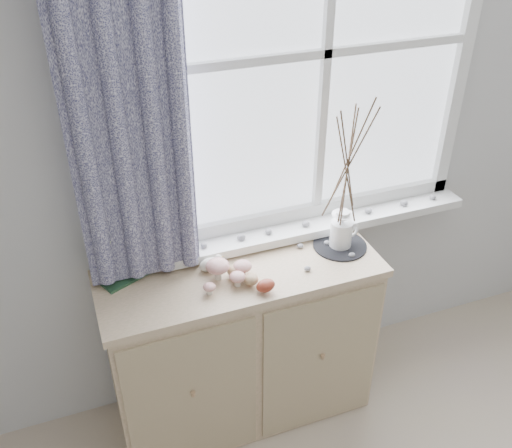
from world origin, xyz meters
The scene contains 8 objects.
sideboard centered at (-0.15, 1.75, 0.43)m, with size 1.20×0.45×0.85m.
botanical_book centered at (-0.57, 1.86, 0.97)m, with size 0.33×0.13×0.23m, color #20442A, non-canonical shape.
toadstool_cluster centered at (-0.22, 1.71, 0.90)m, with size 0.22×0.15×0.09m.
wooden_eggs centered at (-0.14, 1.65, 0.88)m, with size 0.14×0.18×0.08m.
songbird_figurine centered at (-0.27, 1.80, 0.88)m, with size 0.13×0.06×0.07m, color silver, non-canonical shape.
crocheted_doily centered at (0.32, 1.77, 0.85)m, with size 0.24×0.24×0.01m, color black.
twig_pitcher centered at (0.32, 1.77, 1.27)m, with size 0.30×0.30×0.73m.
sideboard_pebbles centered at (0.18, 1.76, 0.86)m, with size 0.33×0.23×0.02m.
Camera 1 is at (-0.75, -0.04, 2.31)m, focal length 40.00 mm.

